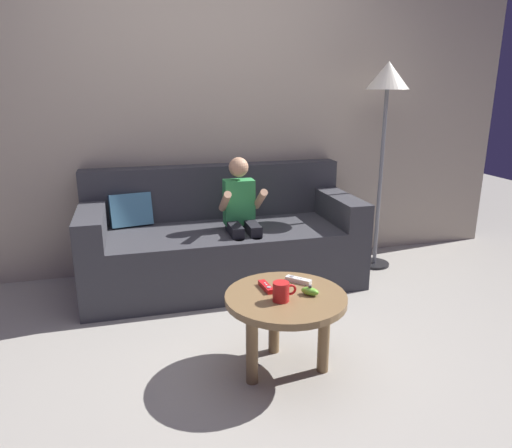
{
  "coord_description": "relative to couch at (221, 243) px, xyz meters",
  "views": [
    {
      "loc": [
        -0.58,
        -2.02,
        1.42
      ],
      "look_at": [
        0.13,
        0.63,
        0.61
      ],
      "focal_mm": 33.06,
      "sensor_mm": 36.0,
      "label": 1
    }
  ],
  "objects": [
    {
      "name": "floor_lamp",
      "position": [
        1.28,
        -0.0,
        1.08
      ],
      "size": [
        0.32,
        0.32,
        1.59
      ],
      "color": "black",
      "rests_on": "ground"
    },
    {
      "name": "game_remote_white_far_corner",
      "position": [
        0.2,
        -1.11,
        0.14
      ],
      "size": [
        0.12,
        0.13,
        0.03
      ],
      "color": "white",
      "rests_on": "coffee_table"
    },
    {
      "name": "coffee_table",
      "position": [
        0.09,
        -1.23,
        0.05
      ],
      "size": [
        0.61,
        0.61,
        0.43
      ],
      "color": "brown",
      "rests_on": "ground"
    },
    {
      "name": "ground_plane",
      "position": [
        -0.03,
        -1.24,
        -0.3
      ],
      "size": [
        10.36,
        10.36,
        0.0
      ],
      "primitive_type": "plane",
      "color": "#9E998E"
    },
    {
      "name": "couch",
      "position": [
        0.0,
        0.0,
        0.0
      ],
      "size": [
        1.97,
        0.8,
        0.84
      ],
      "color": "#38383D",
      "rests_on": "ground"
    },
    {
      "name": "game_remote_red_near_edge",
      "position": [
        0.01,
        -1.15,
        0.14
      ],
      "size": [
        0.05,
        0.14,
        0.03
      ],
      "color": "red",
      "rests_on": "coffee_table"
    },
    {
      "name": "coffee_mug",
      "position": [
        0.05,
        -1.3,
        0.17
      ],
      "size": [
        0.12,
        0.08,
        0.09
      ],
      "color": "red",
      "rests_on": "coffee_table"
    },
    {
      "name": "nunchuk_lime",
      "position": [
        0.2,
        -1.27,
        0.14
      ],
      "size": [
        0.1,
        0.09,
        0.05
      ],
      "color": "#72C638",
      "rests_on": "coffee_table"
    },
    {
      "name": "person_seated_on_couch",
      "position": [
        0.12,
        -0.17,
        0.25
      ],
      "size": [
        0.3,
        0.37,
        0.95
      ],
      "color": "black",
      "rests_on": "ground"
    },
    {
      "name": "wall_back",
      "position": [
        -0.03,
        0.4,
        0.95
      ],
      "size": [
        5.18,
        0.05,
        2.5
      ],
      "primitive_type": "cube",
      "color": "#B2A38E",
      "rests_on": "ground"
    }
  ]
}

